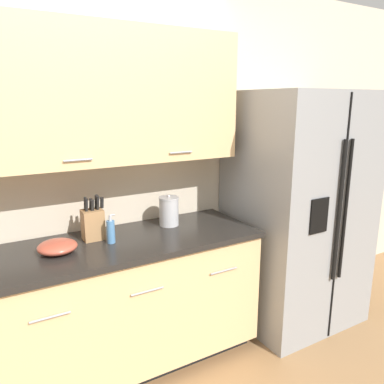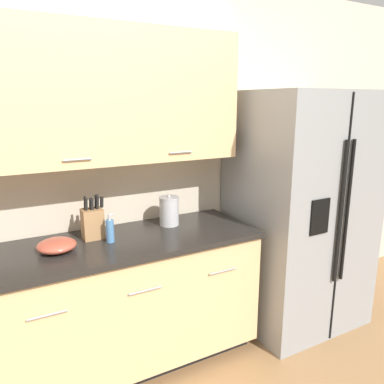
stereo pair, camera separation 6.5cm
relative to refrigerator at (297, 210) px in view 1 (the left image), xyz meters
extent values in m
cube|color=beige|center=(-1.73, 0.43, 0.39)|extent=(10.00, 0.05, 2.60)
cube|color=#E0B77F|center=(-1.66, 0.25, 0.86)|extent=(2.19, 0.32, 0.82)
cylinder|color=#99999E|center=(-1.66, 0.08, 0.51)|extent=(0.16, 0.01, 0.01)
cylinder|color=#99999E|center=(-1.00, 0.08, 0.51)|extent=(0.16, 0.01, 0.01)
cube|color=black|center=(-1.66, 0.13, -0.87)|extent=(2.17, 0.54, 0.09)
cube|color=#E0B77F|center=(-1.66, 0.09, -0.44)|extent=(2.21, 0.62, 0.77)
cube|color=black|center=(-1.66, 0.08, -0.03)|extent=(2.23, 0.64, 0.03)
cylinder|color=#99999E|center=(-1.92, -0.23, -0.22)|extent=(0.20, 0.01, 0.01)
cylinder|color=#99999E|center=(-1.39, -0.23, -0.22)|extent=(0.20, 0.01, 0.01)
cylinder|color=#99999E|center=(-0.86, -0.23, -0.22)|extent=(0.20, 0.01, 0.01)
cube|color=gray|center=(0.00, 0.00, 0.00)|extent=(0.95, 0.80, 1.82)
cube|color=black|center=(0.00, -0.40, 0.00)|extent=(0.01, 0.01, 1.78)
cylinder|color=black|center=(-0.03, -0.42, 0.09)|extent=(0.02, 0.02, 1.00)
cylinder|color=black|center=(0.04, -0.42, 0.09)|extent=(0.02, 0.02, 1.00)
cube|color=black|center=(-0.21, -0.40, 0.09)|extent=(0.16, 0.01, 0.24)
cube|color=#A87A4C|center=(-1.57, 0.20, 0.08)|extent=(0.13, 0.11, 0.19)
cylinder|color=black|center=(-1.60, 0.21, 0.22)|extent=(0.02, 0.03, 0.09)
cylinder|color=black|center=(-1.60, 0.18, 0.22)|extent=(0.02, 0.03, 0.08)
cylinder|color=black|center=(-1.57, 0.21, 0.21)|extent=(0.02, 0.03, 0.07)
cylinder|color=black|center=(-1.57, 0.18, 0.21)|extent=(0.02, 0.04, 0.07)
cylinder|color=black|center=(-1.53, 0.21, 0.22)|extent=(0.02, 0.04, 0.09)
cylinder|color=black|center=(-1.53, 0.18, 0.22)|extent=(0.02, 0.04, 0.09)
cylinder|color=black|center=(-1.50, 0.21, 0.21)|extent=(0.02, 0.04, 0.07)
cylinder|color=#4C7FB2|center=(-1.49, 0.08, 0.06)|extent=(0.05, 0.05, 0.14)
cylinder|color=#B2B2B5|center=(-1.49, 0.08, 0.14)|extent=(0.02, 0.02, 0.04)
cylinder|color=#B2B2B5|center=(-1.47, 0.08, 0.16)|extent=(0.03, 0.01, 0.01)
cylinder|color=#B7B7BA|center=(-1.03, 0.21, 0.08)|extent=(0.13, 0.13, 0.19)
cylinder|color=#B7B7BA|center=(-1.03, 0.21, 0.18)|extent=(0.14, 0.14, 0.01)
sphere|color=#B7B7BA|center=(-1.03, 0.21, 0.19)|extent=(0.02, 0.02, 0.02)
ellipsoid|color=#B24C38|center=(-1.81, 0.08, 0.02)|extent=(0.22, 0.22, 0.07)
camera|label=1|loc=(-2.14, -2.04, 0.83)|focal=35.00mm
camera|label=2|loc=(-2.09, -2.07, 0.83)|focal=35.00mm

